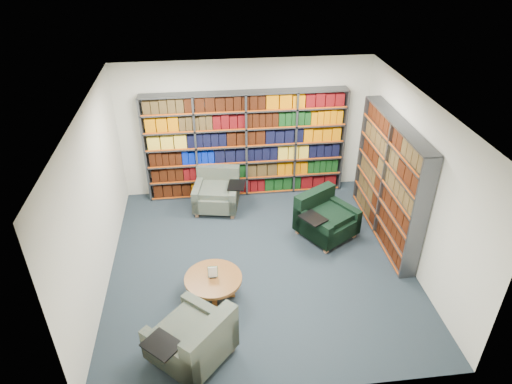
{
  "coord_description": "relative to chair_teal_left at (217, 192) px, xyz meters",
  "views": [
    {
      "loc": [
        -0.78,
        -5.96,
        5.1
      ],
      "look_at": [
        0.0,
        0.6,
        1.05
      ],
      "focal_mm": 32.0,
      "sensor_mm": 36.0,
      "label": 1
    }
  ],
  "objects": [
    {
      "name": "chair_teal_front",
      "position": [
        -0.46,
        -3.74,
        0.02
      ],
      "size": [
        1.28,
        1.28,
        0.83
      ],
      "color": "#0C2933",
      "rests_on": "ground"
    },
    {
      "name": "room_shell",
      "position": [
        0.63,
        -1.88,
        1.09
      ],
      "size": [
        5.02,
        5.02,
        2.82
      ],
      "color": "#1D2930",
      "rests_on": "ground"
    },
    {
      "name": "chair_teal_left",
      "position": [
        0.0,
        0.0,
        0.0
      ],
      "size": [
        1.09,
        1.0,
        0.78
      ],
      "color": "#0C2933",
      "rests_on": "ground"
    },
    {
      "name": "coffee_table",
      "position": [
        -0.18,
        -2.62,
        0.01
      ],
      "size": [
        0.87,
        0.87,
        0.61
      ],
      "color": "brown",
      "rests_on": "ground"
    },
    {
      "name": "bookshelf_right",
      "position": [
        2.97,
        -1.28,
        0.78
      ],
      "size": [
        0.28,
        2.5,
        2.2
      ],
      "color": "#47494F",
      "rests_on": "ground"
    },
    {
      "name": "bookshelf_back",
      "position": [
        0.63,
        0.46,
        0.78
      ],
      "size": [
        4.0,
        0.28,
        2.2
      ],
      "color": "#47494F",
      "rests_on": "ground"
    },
    {
      "name": "chair_green_right",
      "position": [
        1.89,
        -1.17,
        0.01
      ],
      "size": [
        1.21,
        1.21,
        0.8
      ],
      "color": "black",
      "rests_on": "ground"
    }
  ]
}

